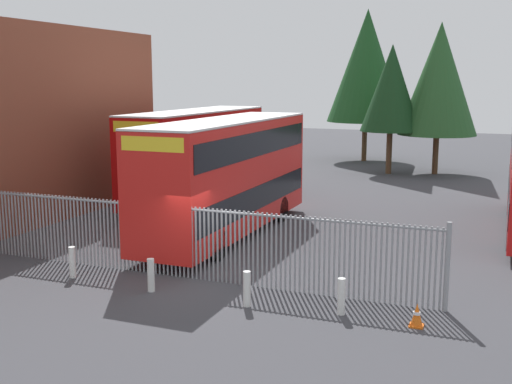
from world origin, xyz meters
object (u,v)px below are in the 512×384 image
object	(u,v)px
bollard_center_front	(151,275)
bollard_near_right	(247,289)
bollard_far_right	(341,296)
traffic_cone_by_gate	(417,315)
bollard_near_left	(72,262)
double_decker_bus_behind_fence_right	(197,152)
double_decker_bus_near_gate	(228,172)

from	to	relation	value
bollard_center_front	bollard_near_right	xyz separation A→B (m)	(2.95, -0.09, 0.00)
bollard_far_right	traffic_cone_by_gate	size ratio (longest dim) A/B	1.61
bollard_near_left	bollard_center_front	distance (m)	2.86
bollard_near_right	bollard_far_right	world-z (taller)	same
bollard_near_right	traffic_cone_by_gate	distance (m)	4.35
bollard_near_right	bollard_far_right	xyz separation A→B (m)	(2.44, 0.35, 0.00)
traffic_cone_by_gate	bollard_near_right	bearing A→B (deg)	-176.80
bollard_near_left	traffic_cone_by_gate	size ratio (longest dim) A/B	1.61
double_decker_bus_behind_fence_right	bollard_near_left	xyz separation A→B (m)	(2.05, -12.32, -1.95)
double_decker_bus_behind_fence_right	traffic_cone_by_gate	xyz separation A→B (m)	(12.19, -12.38, -2.13)
double_decker_bus_behind_fence_right	traffic_cone_by_gate	world-z (taller)	double_decker_bus_behind_fence_right
bollard_near_right	bollard_far_right	distance (m)	2.47
double_decker_bus_near_gate	traffic_cone_by_gate	world-z (taller)	double_decker_bus_near_gate
double_decker_bus_near_gate	bollard_far_right	xyz separation A→B (m)	(6.09, -6.55, -1.95)
bollard_far_right	double_decker_bus_near_gate	bearing A→B (deg)	132.94
double_decker_bus_behind_fence_right	bollard_center_front	size ratio (longest dim) A/B	11.38
bollard_near_right	double_decker_bus_near_gate	bearing A→B (deg)	117.89
double_decker_bus_near_gate	bollard_near_right	xyz separation A→B (m)	(3.65, -6.89, -1.95)
double_decker_bus_near_gate	bollard_far_right	size ratio (longest dim) A/B	11.38
double_decker_bus_behind_fence_right	bollard_far_right	bearing A→B (deg)	-50.01
bollard_near_right	traffic_cone_by_gate	xyz separation A→B (m)	(4.34, 0.24, -0.19)
bollard_near_left	double_decker_bus_behind_fence_right	bearing A→B (deg)	99.44
double_decker_bus_near_gate	double_decker_bus_behind_fence_right	world-z (taller)	same
bollard_near_left	traffic_cone_by_gate	distance (m)	10.14
double_decker_bus_near_gate	bollard_near_left	distance (m)	7.20
bollard_center_front	bollard_near_right	size ratio (longest dim) A/B	1.00
bollard_near_right	traffic_cone_by_gate	size ratio (longest dim) A/B	1.61
traffic_cone_by_gate	bollard_far_right	bearing A→B (deg)	176.82
bollard_near_left	bollard_near_right	xyz separation A→B (m)	(5.81, -0.31, 0.00)
bollard_near_left	double_decker_bus_near_gate	bearing A→B (deg)	71.85
bollard_far_right	traffic_cone_by_gate	xyz separation A→B (m)	(1.89, -0.11, -0.19)
bollard_far_right	traffic_cone_by_gate	bearing A→B (deg)	-3.18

